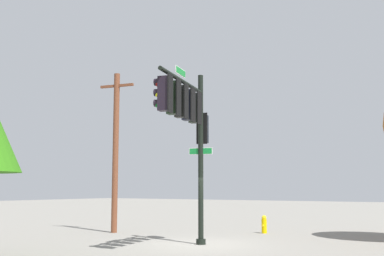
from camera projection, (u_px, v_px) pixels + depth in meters
ground_plane at (201, 244)px, 17.76m from camera, size 120.00×120.00×0.00m
signal_pole_assembly at (187, 117)px, 16.99m from camera, size 4.63×1.59×6.49m
utility_pole at (116, 149)px, 22.94m from camera, size 0.50×1.78×7.70m
fire_hydrant at (264, 224)px, 22.18m from camera, size 0.33×0.24×0.83m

